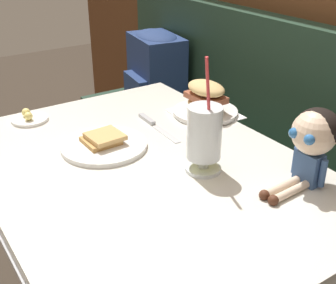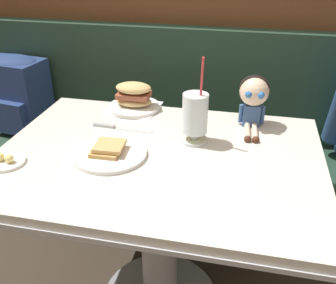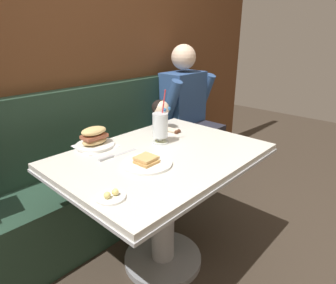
{
  "view_description": "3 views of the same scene",
  "coord_description": "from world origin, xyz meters",
  "views": [
    {
      "loc": [
        0.91,
        -0.35,
        1.34
      ],
      "look_at": [
        0.03,
        0.23,
        0.81
      ],
      "focal_mm": 47.79,
      "sensor_mm": 36.0,
      "label": 1
    },
    {
      "loc": [
        0.27,
        -0.91,
        1.39
      ],
      "look_at": [
        0.02,
        0.23,
        0.76
      ],
      "focal_mm": 41.0,
      "sensor_mm": 36.0,
      "label": 2
    },
    {
      "loc": [
        -1.04,
        -0.82,
        1.36
      ],
      "look_at": [
        0.06,
        0.19,
        0.78
      ],
      "focal_mm": 30.88,
      "sensor_mm": 36.0,
      "label": 3
    }
  ],
  "objects": [
    {
      "name": "booth_bench",
      "position": [
        0.0,
        0.81,
        0.33
      ],
      "size": [
        2.6,
        0.48,
        1.0
      ],
      "color": "#233D2D",
      "rests_on": "ground"
    },
    {
      "name": "diner_table",
      "position": [
        0.0,
        0.18,
        0.54
      ],
      "size": [
        1.11,
        0.81,
        0.74
      ],
      "color": "silver",
      "rests_on": "ground"
    },
    {
      "name": "toast_plate",
      "position": [
        -0.16,
        0.13,
        0.75
      ],
      "size": [
        0.25,
        0.25,
        0.04
      ],
      "color": "white",
      "rests_on": "diner_table"
    },
    {
      "name": "milkshake_glass",
      "position": [
        0.11,
        0.29,
        0.84
      ],
      "size": [
        0.1,
        0.1,
        0.32
      ],
      "color": "silver",
      "rests_on": "diner_table"
    },
    {
      "name": "sandwich_plate",
      "position": [
        -0.19,
        0.53,
        0.79
      ],
      "size": [
        0.22,
        0.22,
        0.12
      ],
      "color": "white",
      "rests_on": "diner_table"
    },
    {
      "name": "butter_saucer",
      "position": [
        -0.47,
        0.01,
        0.75
      ],
      "size": [
        0.12,
        0.12,
        0.04
      ],
      "color": "white",
      "rests_on": "diner_table"
    },
    {
      "name": "butter_knife",
      "position": [
        -0.22,
        0.34,
        0.74
      ],
      "size": [
        0.24,
        0.03,
        0.01
      ],
      "color": "silver",
      "rests_on": "diner_table"
    },
    {
      "name": "seated_doll",
      "position": [
        0.3,
        0.47,
        0.87
      ],
      "size": [
        0.12,
        0.22,
        0.2
      ],
      "color": "#385689",
      "rests_on": "diner_table"
    },
    {
      "name": "backpack",
      "position": [
        -0.92,
        0.78,
        0.66
      ],
      "size": [
        0.33,
        0.28,
        0.41
      ],
      "color": "navy",
      "rests_on": "booth_bench"
    }
  ]
}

